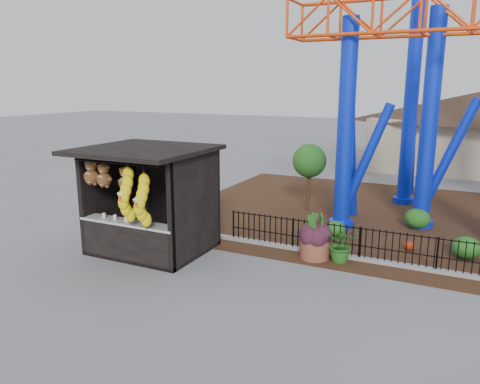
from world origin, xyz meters
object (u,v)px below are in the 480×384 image
at_px(terracotta_planter, 315,248).
at_px(potted_plant, 342,245).
at_px(prize_booth, 146,203).
at_px(roller_coaster, 476,35).

xyz_separation_m(terracotta_planter, potted_plant, (0.75, 0.08, 0.21)).
bearing_deg(potted_plant, prize_booth, -168.56).
relative_size(prize_booth, roller_coaster, 0.32).
distance_m(prize_booth, potted_plant, 5.72).
height_order(roller_coaster, potted_plant, roller_coaster).
bearing_deg(roller_coaster, terracotta_planter, -122.15).
bearing_deg(prize_booth, terracotta_planter, 20.50).
relative_size(terracotta_planter, potted_plant, 0.83).
height_order(terracotta_planter, potted_plant, potted_plant).
bearing_deg(terracotta_planter, prize_booth, -159.50).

